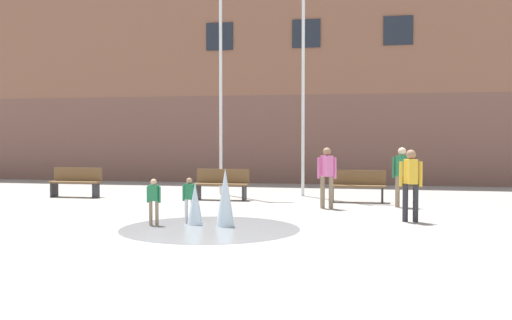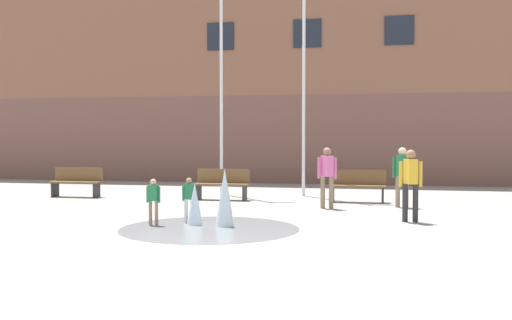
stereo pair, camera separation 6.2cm
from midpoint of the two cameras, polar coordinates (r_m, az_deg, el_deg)
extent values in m
plane|color=gray|center=(8.10, -8.71, -11.18)|extent=(100.00, 100.00, 0.00)
cube|color=brown|center=(26.62, 5.70, 2.00)|extent=(36.00, 6.00, 3.53)
cube|color=brown|center=(26.89, 5.73, 10.38)|extent=(36.00, 6.00, 4.31)
cube|color=#1E232D|center=(24.60, -3.32, 11.66)|extent=(1.10, 0.06, 1.10)
cube|color=#1E232D|center=(23.95, 4.98, 11.91)|extent=(1.10, 0.06, 1.10)
cube|color=#1E232D|center=(23.81, 13.56, 11.91)|extent=(1.10, 0.06, 1.10)
cylinder|color=gray|center=(12.29, -4.31, -6.52)|extent=(3.67, 3.67, 0.01)
cone|color=silver|center=(12.50, -2.85, -3.56)|extent=(0.40, 0.40, 1.22)
cone|color=silver|center=(12.79, -5.72, -4.16)|extent=(0.34, 0.34, 0.90)
cube|color=#28282D|center=(19.68, -18.51, -2.69)|extent=(0.06, 0.40, 0.44)
cube|color=#28282D|center=(19.02, -14.85, -2.82)|extent=(0.06, 0.40, 0.44)
cube|color=brown|center=(19.32, -16.72, -2.03)|extent=(1.60, 0.44, 0.05)
cube|color=brown|center=(19.48, -16.45, -1.30)|extent=(1.60, 0.04, 0.42)
cube|color=#28282D|center=(17.90, -5.37, -3.07)|extent=(0.06, 0.40, 0.44)
cube|color=#28282D|center=(17.54, -0.98, -3.17)|extent=(0.06, 0.40, 0.44)
cube|color=brown|center=(17.68, -3.20, -2.33)|extent=(1.60, 0.44, 0.05)
cube|color=brown|center=(17.86, -3.03, -1.53)|extent=(1.60, 0.04, 0.42)
cube|color=#28282D|center=(17.33, 7.43, -3.25)|extent=(0.06, 0.40, 0.44)
cube|color=#28282D|center=(17.29, 12.07, -3.30)|extent=(0.06, 0.40, 0.44)
cube|color=brown|center=(17.27, 9.76, -2.47)|extent=(1.60, 0.44, 0.05)
cube|color=brown|center=(17.45, 9.78, -1.65)|extent=(1.60, 0.04, 0.42)
cylinder|color=#89755B|center=(16.30, 13.45, -2.94)|extent=(0.12, 0.12, 0.84)
cylinder|color=#89755B|center=(16.31, 14.23, -2.94)|extent=(0.12, 0.12, 0.84)
cube|color=#237547|center=(16.26, 13.86, -0.52)|extent=(0.33, 0.39, 0.54)
sphere|color=beige|center=(16.25, 13.88, 0.81)|extent=(0.21, 0.21, 0.21)
cylinder|color=#237547|center=(16.26, 13.12, -0.70)|extent=(0.08, 0.08, 0.55)
cylinder|color=#237547|center=(16.27, 14.60, -0.71)|extent=(0.08, 0.08, 0.55)
cylinder|color=silver|center=(13.09, -6.54, -4.86)|extent=(0.07, 0.07, 0.52)
cylinder|color=silver|center=(13.05, -5.97, -4.88)|extent=(0.07, 0.07, 0.52)
cube|color=#237547|center=(13.02, -6.26, -3.00)|extent=(0.24, 0.21, 0.33)
sphere|color=#997051|center=(13.00, -6.27, -1.98)|extent=(0.13, 0.13, 0.13)
cylinder|color=#237547|center=(13.07, -6.81, -3.13)|extent=(0.05, 0.05, 0.34)
cylinder|color=#237547|center=(12.99, -5.72, -3.16)|extent=(0.05, 0.05, 0.34)
cylinder|color=#89755B|center=(15.72, 6.48, -3.08)|extent=(0.12, 0.12, 0.84)
cylinder|color=#89755B|center=(15.70, 7.28, -3.09)|extent=(0.12, 0.12, 0.84)
cube|color=pink|center=(15.66, 6.90, -0.57)|extent=(0.36, 0.39, 0.54)
sphere|color=#997051|center=(15.64, 6.90, 0.80)|extent=(0.21, 0.21, 0.21)
cylinder|color=pink|center=(15.68, 6.13, -0.76)|extent=(0.08, 0.08, 0.55)
cylinder|color=pink|center=(15.65, 7.66, -0.78)|extent=(0.08, 0.08, 0.55)
cylinder|color=#89755B|center=(12.88, -9.89, -4.99)|extent=(0.07, 0.07, 0.52)
cylinder|color=#89755B|center=(12.83, -9.32, -5.02)|extent=(0.07, 0.07, 0.52)
cube|color=#237547|center=(12.80, -9.62, -3.11)|extent=(0.22, 0.15, 0.33)
sphere|color=tan|center=(12.78, -9.62, -2.07)|extent=(0.13, 0.13, 0.13)
cylinder|color=#237547|center=(12.86, -10.16, -3.24)|extent=(0.05, 0.05, 0.34)
cylinder|color=#237547|center=(12.76, -9.07, -3.28)|extent=(0.05, 0.05, 0.34)
cylinder|color=#28282D|center=(13.57, 14.14, -3.98)|extent=(0.12, 0.12, 0.84)
cylinder|color=#28282D|center=(13.58, 15.07, -3.98)|extent=(0.12, 0.12, 0.84)
cube|color=gold|center=(13.52, 14.64, -1.07)|extent=(0.30, 0.39, 0.54)
sphere|color=#997051|center=(13.50, 14.65, 0.52)|extent=(0.21, 0.21, 0.21)
cylinder|color=gold|center=(13.51, 13.75, -1.30)|extent=(0.08, 0.08, 0.55)
cylinder|color=gold|center=(13.54, 15.52, -1.31)|extent=(0.08, 0.08, 0.55)
cylinder|color=silver|center=(19.57, -3.24, 9.85)|extent=(0.10, 0.10, 8.93)
cylinder|color=silver|center=(19.09, 4.67, 10.53)|extent=(0.10, 0.10, 9.25)
camera|label=1|loc=(0.03, -89.88, 0.00)|focal=42.00mm
camera|label=2|loc=(0.03, 90.12, 0.00)|focal=42.00mm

